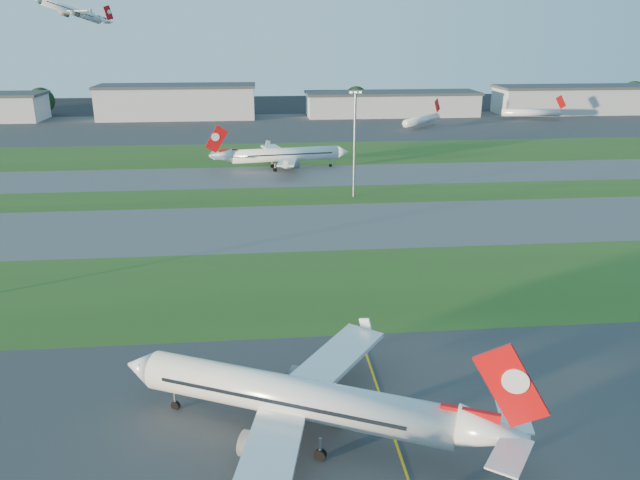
{
  "coord_description": "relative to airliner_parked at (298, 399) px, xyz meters",
  "views": [
    {
      "loc": [
        -7.74,
        -40.59,
        39.88
      ],
      "look_at": [
        1.49,
        55.12,
        7.0
      ],
      "focal_mm": 35.0,
      "sensor_mm": 36.0,
      "label": 1
    }
  ],
  "objects": [
    {
      "name": "airliner_departing",
      "position": [
        -74.99,
        214.31,
        41.47
      ],
      "size": [
        23.75,
        20.84,
        9.24
      ],
      "rotation": [
        0.0,
        0.0,
        0.7
      ],
      "color": "white"
    },
    {
      "name": "taxiway_a",
      "position": [
        4.79,
        71.42,
        -4.41
      ],
      "size": [
        300.0,
        32.0,
        0.01
      ],
      "primitive_type": "cube",
      "color": "#515154",
      "rests_on": "ground"
    },
    {
      "name": "tree_far_east",
      "position": [
        189.79,
        257.42,
        3.04
      ],
      "size": [
        12.65,
        12.65,
        13.8
      ],
      "color": "black",
      "rests_on": "ground"
    },
    {
      "name": "mini_jet_near",
      "position": [
        64.59,
        202.71,
        -1.14
      ],
      "size": [
        20.97,
        21.92,
        9.48
      ],
      "rotation": [
        0.0,
        0.0,
        0.81
      ],
      "color": "white",
      "rests_on": "ground"
    },
    {
      "name": "airliner_parked",
      "position": [
        0.0,
        0.0,
        0.0
      ],
      "size": [
        37.54,
        32.0,
        12.59
      ],
      "rotation": [
        0.0,
        0.0,
        -0.43
      ],
      "color": "white",
      "rests_on": "ground"
    },
    {
      "name": "hangar_west",
      "position": [
        -40.21,
        241.42,
        3.22
      ],
      "size": [
        71.4,
        23.0,
        15.2
      ],
      "color": "#A9ACB1",
      "rests_on": "ground"
    },
    {
      "name": "taxiway_b",
      "position": [
        4.79,
        118.42,
        -4.41
      ],
      "size": [
        300.0,
        26.0,
        0.01
      ],
      "primitive_type": "cube",
      "color": "#515154",
      "rests_on": "ground"
    },
    {
      "name": "tree_mid_west",
      "position": [
        -15.21,
        252.42,
        1.42
      ],
      "size": [
        9.9,
        9.9,
        10.8
      ],
      "color": "black",
      "rests_on": "ground"
    },
    {
      "name": "tree_east",
      "position": [
        119.79,
        253.42,
        1.74
      ],
      "size": [
        10.45,
        10.45,
        11.4
      ],
      "color": "black",
      "rests_on": "ground"
    },
    {
      "name": "grass_strip_a",
      "position": [
        4.79,
        38.42,
        -4.41
      ],
      "size": [
        300.0,
        34.0,
        0.01
      ],
      "primitive_type": "cube",
      "color": "#2C4D19",
      "rests_on": "ground"
    },
    {
      "name": "apron_far",
      "position": [
        4.79,
        211.42,
        -4.41
      ],
      "size": [
        400.0,
        80.0,
        0.01
      ],
      "primitive_type": "cube",
      "color": "#333335",
      "rests_on": "ground"
    },
    {
      "name": "hangar_far_east",
      "position": [
        159.79,
        241.42,
        2.22
      ],
      "size": [
        96.9,
        23.0,
        13.2
      ],
      "color": "#A9ACB1",
      "rests_on": "ground"
    },
    {
      "name": "hangar_east",
      "position": [
        59.79,
        241.42,
        1.22
      ],
      "size": [
        81.6,
        23.0,
        11.2
      ],
      "color": "#A9ACB1",
      "rests_on": "ground"
    },
    {
      "name": "grass_strip_b",
      "position": [
        4.79,
        96.42,
        -4.41
      ],
      "size": [
        300.0,
        18.0,
        0.01
      ],
      "primitive_type": "cube",
      "color": "#2C4D19",
      "rests_on": "ground"
    },
    {
      "name": "grass_strip_c",
      "position": [
        4.79,
        151.42,
        -4.41
      ],
      "size": [
        300.0,
        40.0,
        0.01
      ],
      "primitive_type": "cube",
      "color": "#2C4D19",
      "rests_on": "ground"
    },
    {
      "name": "airliner_taxiing",
      "position": [
        4.03,
        127.52,
        -0.15
      ],
      "size": [
        38.91,
        32.82,
        12.17
      ],
      "rotation": [
        0.0,
        0.0,
        3.27
      ],
      "color": "white",
      "rests_on": "ground"
    },
    {
      "name": "light_mast_centre",
      "position": [
        19.79,
        94.42,
        10.39
      ],
      "size": [
        3.2,
        0.7,
        25.8
      ],
      "color": "gray",
      "rests_on": "ground"
    },
    {
      "name": "tree_west",
      "position": [
        -105.21,
        256.42,
        2.72
      ],
      "size": [
        12.1,
        12.1,
        13.2
      ],
      "color": "black",
      "rests_on": "ground"
    },
    {
      "name": "tree_mid_east",
      "position": [
        44.79,
        255.42,
        2.39
      ],
      "size": [
        11.55,
        11.55,
        12.6
      ],
      "color": "black",
      "rests_on": "ground"
    },
    {
      "name": "mini_jet_far",
      "position": [
        119.89,
        221.12,
        -1.14
      ],
      "size": [
        28.61,
        6.02,
        9.48
      ],
      "rotation": [
        0.0,
        0.0,
        -0.11
      ],
      "color": "white",
      "rests_on": "ground"
    }
  ]
}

